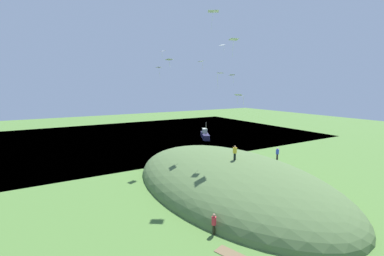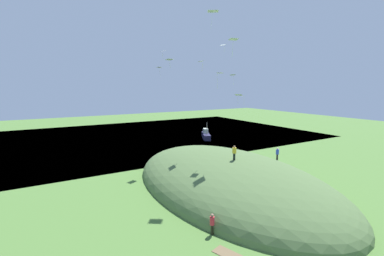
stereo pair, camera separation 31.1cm
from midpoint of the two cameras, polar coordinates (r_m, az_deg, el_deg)
The scene contains 19 objects.
ground_plane at distance 40.09m, azimuth 4.13°, elevation -8.01°, with size 160.00×160.00×0.00m, color #497131.
lake_water at distance 65.01m, azimuth -10.35°, elevation -1.77°, with size 49.80×80.00×0.40m, color #385B78.
grass_hill at distance 32.69m, azimuth 7.89°, elevation -12.04°, with size 31.10×17.81×7.46m, color #4E693B.
boat_on_lake at distance 60.51m, azimuth 3.15°, elevation -1.52°, with size 6.16×4.08×3.90m.
person_near_shore at distance 29.40m, azimuth 9.35°, elevation -4.91°, with size 0.60×0.60×1.59m.
person_with_child at distance 34.74m, azimuth 18.07°, elevation -4.99°, with size 0.52×0.52×1.58m.
person_watching_kites at distance 22.23m, azimuth 4.76°, elevation -19.32°, with size 0.38×0.38×1.76m.
kite_0 at distance 44.45m, azimuth 11.07°, elevation 6.62°, with size 0.81×0.72×1.47m.
kite_1 at distance 42.88m, azimuth 8.92°, elevation 11.06°, with size 0.75×0.95×1.66m.
kite_2 at distance 49.12m, azimuth 6.81°, elevation 17.19°, with size 1.15×0.96×1.27m.
kite_3 at distance 45.95m, azimuth -6.00°, elevation 16.03°, with size 1.02×0.73×1.26m.
kite_4 at distance 30.46m, azimuth 6.19°, elevation 11.35°, with size 0.87×0.77×1.85m.
kite_5 at distance 34.50m, azimuth 2.21°, elevation 14.01°, with size 1.09×0.88×1.28m.
kite_6 at distance 43.18m, azimuth -6.84°, elevation 12.66°, with size 0.81×0.97×1.62m.
kite_7 at distance 39.95m, azimuth 10.16°, elevation 6.94°, with size 1.28×1.14×1.46m.
kite_8 at distance 38.45m, azimuth -4.62°, elevation 14.38°, with size 1.16×1.31×1.22m.
kite_9 at distance 31.51m, azimuth 9.16°, elevation 18.09°, with size 0.93×1.15×2.05m.
kite_10 at distance 31.51m, azimuth 4.81°, elevation 23.56°, with size 1.34×1.43×1.93m.
mooring_post at distance 41.61m, azimuth -0.67°, elevation -6.64°, with size 0.14×0.14×1.01m, color brown.
Camera 2 is at (31.57, -21.81, 11.60)m, focal length 24.90 mm.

